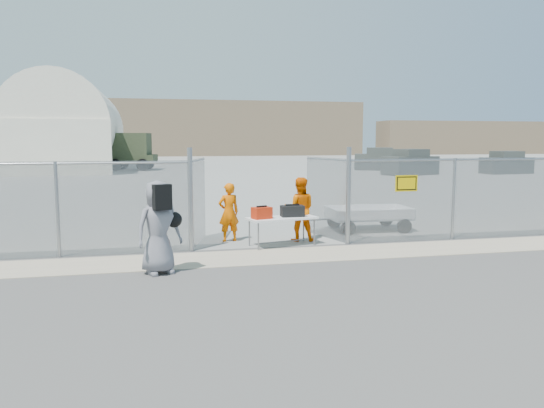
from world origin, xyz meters
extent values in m
plane|color=#4C4949|center=(0.00, 0.00, 0.00)|extent=(160.00, 160.00, 0.00)
cube|color=gray|center=(0.00, 42.00, 0.01)|extent=(160.00, 80.00, 0.01)
cube|color=#BAA98C|center=(0.00, 1.00, 0.01)|extent=(44.00, 1.60, 0.01)
cube|color=red|center=(-0.26, 2.02, 0.88)|extent=(0.53, 0.43, 0.29)
cube|color=black|center=(0.58, 2.21, 0.88)|extent=(0.59, 0.36, 0.28)
imported|color=#EC6000|center=(-0.94, 3.03, 0.78)|extent=(0.63, 0.48, 1.56)
imported|color=#EC6000|center=(0.91, 2.70, 0.85)|extent=(0.95, 0.82, 1.70)
imported|color=slate|center=(-2.78, 0.01, 0.94)|extent=(1.08, 0.89, 1.88)
camera|label=1|loc=(-2.88, -10.70, 2.69)|focal=35.00mm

